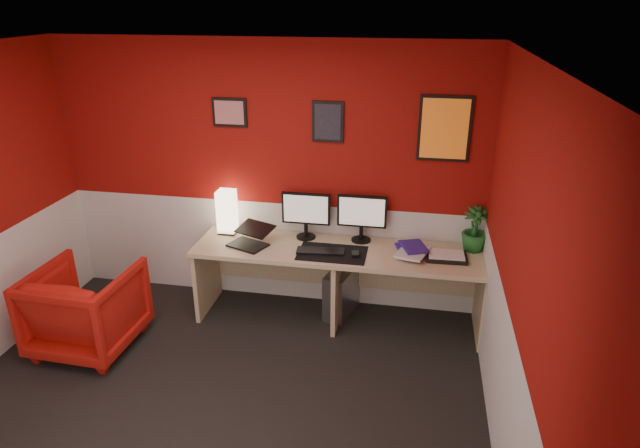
# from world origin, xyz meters

# --- Properties ---
(ground) EXTENTS (4.00, 3.50, 0.01)m
(ground) POSITION_xyz_m (0.00, 0.00, 0.00)
(ground) COLOR black
(ground) RESTS_ON ground
(ceiling) EXTENTS (4.00, 3.50, 0.01)m
(ceiling) POSITION_xyz_m (0.00, 0.00, 2.50)
(ceiling) COLOR white
(ceiling) RESTS_ON ground
(wall_back) EXTENTS (4.00, 0.01, 2.50)m
(wall_back) POSITION_xyz_m (0.00, 1.75, 1.25)
(wall_back) COLOR #940F0A
(wall_back) RESTS_ON ground
(wall_right) EXTENTS (0.01, 3.50, 2.50)m
(wall_right) POSITION_xyz_m (2.00, 0.00, 1.25)
(wall_right) COLOR #940F0A
(wall_right) RESTS_ON ground
(wainscot_back) EXTENTS (4.00, 0.01, 1.00)m
(wainscot_back) POSITION_xyz_m (0.00, 1.75, 0.50)
(wainscot_back) COLOR silver
(wainscot_back) RESTS_ON ground
(wainscot_right) EXTENTS (0.01, 3.50, 1.00)m
(wainscot_right) POSITION_xyz_m (2.00, 0.00, 0.50)
(wainscot_right) COLOR silver
(wainscot_right) RESTS_ON ground
(desk) EXTENTS (2.60, 0.65, 0.73)m
(desk) POSITION_xyz_m (0.73, 1.41, 0.36)
(desk) COLOR tan
(desk) RESTS_ON ground
(shoji_lamp) EXTENTS (0.16, 0.16, 0.40)m
(shoji_lamp) POSITION_xyz_m (-0.36, 1.59, 0.93)
(shoji_lamp) COLOR #FFE5B2
(shoji_lamp) RESTS_ON desk
(laptop) EXTENTS (0.39, 0.34, 0.22)m
(laptop) POSITION_xyz_m (-0.09, 1.33, 0.84)
(laptop) COLOR black
(laptop) RESTS_ON desk
(monitor_left) EXTENTS (0.45, 0.06, 0.58)m
(monitor_left) POSITION_xyz_m (0.39, 1.61, 1.02)
(monitor_left) COLOR black
(monitor_left) RESTS_ON desk
(monitor_right) EXTENTS (0.45, 0.06, 0.58)m
(monitor_right) POSITION_xyz_m (0.91, 1.63, 1.02)
(monitor_right) COLOR black
(monitor_right) RESTS_ON desk
(desk_mat) EXTENTS (0.60, 0.38, 0.01)m
(desk_mat) POSITION_xyz_m (0.69, 1.32, 0.73)
(desk_mat) COLOR black
(desk_mat) RESTS_ON desk
(keyboard) EXTENTS (0.43, 0.18, 0.02)m
(keyboard) POSITION_xyz_m (0.58, 1.32, 0.74)
(keyboard) COLOR black
(keyboard) RESTS_ON desk_mat
(mouse) EXTENTS (0.08, 0.11, 0.03)m
(mouse) POSITION_xyz_m (0.89, 1.30, 0.75)
(mouse) COLOR black
(mouse) RESTS_ON desk_mat
(book_bottom) EXTENTS (0.32, 0.37, 0.03)m
(book_bottom) POSITION_xyz_m (1.26, 1.43, 0.74)
(book_bottom) COLOR navy
(book_bottom) RESTS_ON desk
(book_middle) EXTENTS (0.33, 0.38, 0.02)m
(book_middle) POSITION_xyz_m (1.27, 1.42, 0.77)
(book_middle) COLOR silver
(book_middle) RESTS_ON book_bottom
(book_top) EXTENTS (0.28, 0.32, 0.03)m
(book_top) POSITION_xyz_m (1.29, 1.41, 0.79)
(book_top) COLOR navy
(book_top) RESTS_ON book_middle
(zen_tray) EXTENTS (0.36, 0.26, 0.03)m
(zen_tray) POSITION_xyz_m (1.67, 1.40, 0.74)
(zen_tray) COLOR black
(zen_tray) RESTS_ON desk
(potted_plant) EXTENTS (0.24, 0.24, 0.40)m
(potted_plant) POSITION_xyz_m (1.91, 1.61, 0.93)
(potted_plant) COLOR #19591E
(potted_plant) RESTS_ON desk
(pc_tower) EXTENTS (0.31, 0.49, 0.45)m
(pc_tower) POSITION_xyz_m (0.75, 1.54, 0.23)
(pc_tower) COLOR #99999E
(pc_tower) RESTS_ON ground
(armchair) EXTENTS (0.82, 0.84, 0.74)m
(armchair) POSITION_xyz_m (-1.31, 0.62, 0.37)
(armchair) COLOR #B41C14
(armchair) RESTS_ON ground
(art_left) EXTENTS (0.32, 0.02, 0.26)m
(art_left) POSITION_xyz_m (-0.32, 1.74, 1.85)
(art_left) COLOR red
(art_left) RESTS_ON wall_back
(art_center) EXTENTS (0.28, 0.02, 0.36)m
(art_center) POSITION_xyz_m (0.57, 1.74, 1.80)
(art_center) COLOR black
(art_center) RESTS_ON wall_back
(art_right) EXTENTS (0.44, 0.02, 0.56)m
(art_right) POSITION_xyz_m (1.57, 1.74, 1.78)
(art_right) COLOR orange
(art_right) RESTS_ON wall_back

